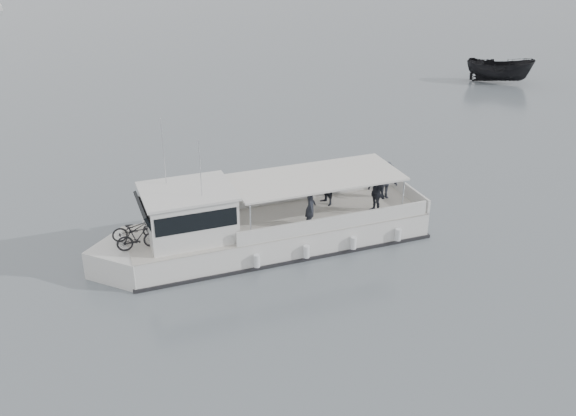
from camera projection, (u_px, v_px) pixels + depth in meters
ground at (272, 283)px, 24.78m from camera, size 1400.00×1400.00×0.00m
tour_boat at (250, 229)px, 26.74m from camera, size 14.34×7.08×6.05m
dark_motorboat at (500, 70)px, 52.14m from camera, size 4.75×5.43×2.04m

